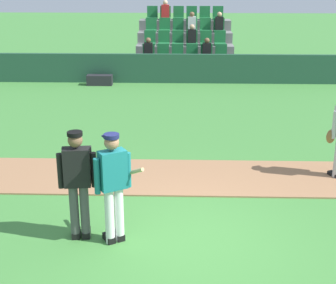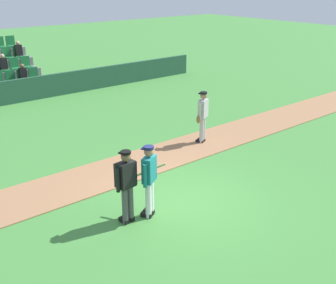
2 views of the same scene
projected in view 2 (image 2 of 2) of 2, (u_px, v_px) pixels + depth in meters
The scene contains 6 objects.
ground_plane at pixel (182, 200), 10.66m from camera, with size 80.00×80.00×0.00m, color #42843A.
infield_dirt_path at pixel (127, 167), 12.44m from camera, with size 28.00×1.83×0.03m, color #9E704C.
dugout_fence at pixel (15, 92), 18.60m from camera, with size 20.00×0.16×1.05m, color #234C38.
batter_teal_jersey at pixel (149, 178), 9.62m from camera, with size 0.74×0.70×1.76m.
umpire_home_plate at pixel (126, 183), 9.36m from camera, with size 0.59×0.34×1.76m.
runner_grey_jersey at pixel (203, 115), 13.98m from camera, with size 0.65×0.42×1.76m.
Camera 2 is at (-6.20, -7.06, 5.26)m, focal length 45.30 mm.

